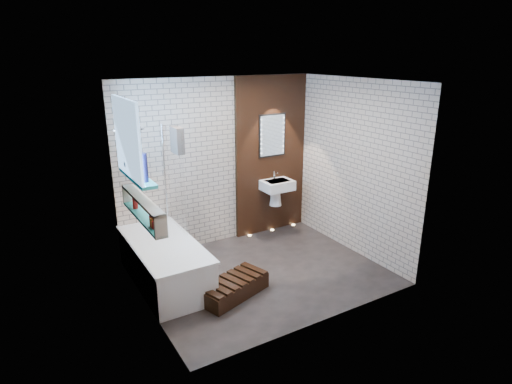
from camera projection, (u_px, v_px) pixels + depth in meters
ground at (261, 273)px, 5.96m from camera, size 3.20×3.20×0.00m
room_shell at (262, 184)px, 5.55m from camera, size 3.24×3.20×2.60m
walnut_panel at (271, 156)px, 7.05m from camera, size 1.30×0.06×2.60m
clerestory_window at (129, 147)px, 4.89m from camera, size 0.18×1.00×0.94m
display_niche at (143, 209)px, 4.96m from camera, size 0.14×1.30×0.26m
bathtub at (165, 262)px, 5.64m from camera, size 0.79×1.74×0.70m
bath_screen at (174, 179)px, 5.86m from camera, size 0.01×0.78×1.40m
towel at (177, 140)px, 5.51m from camera, size 0.10×0.26×0.34m
shower_head at (137, 129)px, 5.48m from camera, size 0.18×0.18×0.02m
washbasin at (277, 189)px, 7.05m from camera, size 0.50×0.36×0.58m
led_mirror at (272, 135)px, 6.91m from camera, size 0.50×0.02×0.70m
walnut_step at (233, 288)px, 5.39m from camera, size 0.99×0.67×0.20m
niche_bottles at (145, 214)px, 4.90m from camera, size 0.06×0.80×0.16m
sill_vases at (135, 164)px, 5.07m from camera, size 0.21×0.62×0.33m
floor_uplights at (272, 230)px, 7.40m from camera, size 0.96×0.06×0.01m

